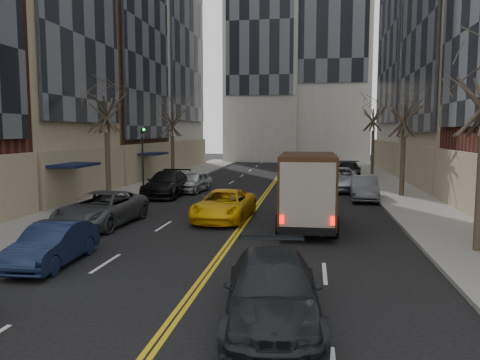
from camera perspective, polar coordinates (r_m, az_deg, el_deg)
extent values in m
cube|color=slate|center=(35.34, -11.29, -0.92)|extent=(4.00, 66.00, 0.15)
cube|color=slate|center=(33.75, 18.80, -1.45)|extent=(4.00, 66.00, 0.15)
cube|color=#4C301E|center=(43.83, -17.16, 15.91)|extent=(9.00, 12.00, 24.00)
cube|color=black|center=(42.31, -11.23, 18.09)|extent=(0.20, 10.56, 19.20)
cube|color=#B7B2A8|center=(57.63, -12.11, 19.68)|extent=(11.00, 15.00, 36.00)
cube|color=black|center=(27.34, -19.83, 1.73)|extent=(2.00, 3.00, 0.15)
cube|color=black|center=(27.88, -21.38, -0.42)|extent=(0.20, 3.00, 2.50)
cube|color=black|center=(39.24, -10.74, 3.18)|extent=(2.00, 3.00, 0.15)
cube|color=black|center=(39.61, -11.94, 1.66)|extent=(0.20, 3.00, 2.50)
cube|color=#B7B2A8|center=(55.75, 24.30, 18.70)|extent=(12.00, 15.00, 34.00)
cylinder|color=#382D23|center=(28.61, -15.79, 1.58)|extent=(0.30, 0.30, 4.05)
cylinder|color=#382D23|center=(40.78, -8.21, 2.76)|extent=(0.30, 0.30, 3.69)
cylinder|color=#382D23|center=(18.03, 27.24, -1.50)|extent=(0.30, 0.30, 3.96)
cylinder|color=#382D23|center=(31.56, 19.19, 1.62)|extent=(0.30, 0.30, 3.78)
cylinder|color=#382D23|center=(46.36, 15.85, 3.26)|extent=(0.30, 0.30, 4.14)
cylinder|color=black|center=(29.93, -11.76, 1.63)|extent=(0.12, 0.12, 3.80)
imported|color=black|center=(29.84, -11.86, 6.13)|extent=(0.15, 0.18, 0.90)
sphere|color=#0CE526|center=(29.70, -11.65, 6.04)|extent=(0.14, 0.14, 0.14)
cube|color=black|center=(20.70, 8.18, -4.51)|extent=(2.11, 6.05, 0.28)
cube|color=black|center=(22.75, 8.24, -1.16)|extent=(2.23, 1.62, 1.98)
cube|color=black|center=(19.98, 8.23, -0.92)|extent=(2.29, 4.64, 2.83)
cube|color=black|center=(17.85, 8.14, -6.21)|extent=(2.17, 0.18, 0.28)
cube|color=red|center=(17.78, 5.11, -4.83)|extent=(0.17, 0.06, 0.33)
cube|color=red|center=(17.77, 11.22, -4.92)|extent=(0.17, 0.06, 0.33)
cube|color=gold|center=(20.00, 4.96, 0.75)|extent=(0.04, 0.85, 0.85)
cube|color=gold|center=(20.00, 11.56, 0.65)|extent=(0.04, 0.85, 0.85)
cylinder|color=black|center=(22.69, 5.38, -3.71)|extent=(0.27, 0.91, 0.91)
cylinder|color=black|center=(22.69, 11.01, -3.80)|extent=(0.27, 0.91, 0.91)
cylinder|color=black|center=(19.17, 4.82, -5.52)|extent=(0.27, 0.91, 0.91)
cylinder|color=black|center=(19.17, 11.50, -5.62)|extent=(0.27, 0.91, 0.91)
imported|color=black|center=(10.71, 3.96, -13.29)|extent=(2.58, 5.31, 1.49)
cube|color=black|center=(11.24, 4.30, -9.12)|extent=(0.13, 0.04, 0.09)
cube|color=blue|center=(11.21, 4.29, -9.16)|extent=(0.10, 0.01, 0.06)
imported|color=#EEB50A|center=(22.53, -1.95, -3.08)|extent=(2.65, 5.29, 1.44)
imported|color=black|center=(24.59, 5.51, -1.93)|extent=(0.56, 0.73, 1.78)
imported|color=black|center=(16.24, -21.86, -7.27)|extent=(1.58, 4.11, 1.34)
imported|color=#43464A|center=(22.04, -16.55, -3.40)|extent=(2.85, 5.66, 1.54)
imported|color=black|center=(31.02, -8.89, -0.45)|extent=(2.45, 5.70, 1.64)
imported|color=#B2B5BA|center=(32.87, -5.70, -0.25)|extent=(2.20, 4.31, 1.40)
imported|color=#4F5157|center=(29.92, 14.88, -0.97)|extent=(1.77, 4.57, 1.48)
imported|color=#A7AAAE|center=(34.41, 12.08, 0.12)|extent=(2.79, 5.90, 1.63)
imported|color=black|center=(42.48, 13.07, 1.14)|extent=(2.68, 5.50, 1.54)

